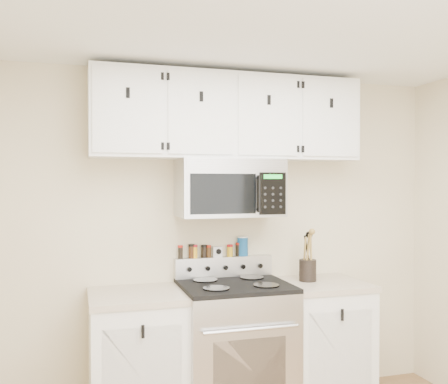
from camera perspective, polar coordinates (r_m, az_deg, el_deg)
name	(u,v)px	position (r m, az deg, el deg)	size (l,w,h in m)	color
back_wall	(222,237)	(3.86, -0.19, -5.13)	(3.50, 0.01, 2.50)	beige
range	(235,348)	(3.73, 1.25, -17.39)	(0.76, 0.65, 1.10)	#B7B7BA
base_cabinet_left	(137,360)	(3.62, -9.90, -18.41)	(0.64, 0.62, 0.92)	white
base_cabinet_right	(321,342)	(4.01, 10.99, -16.46)	(0.64, 0.62, 0.92)	white
microwave	(230,188)	(3.66, 0.66, 0.49)	(0.76, 0.44, 0.42)	#9E9EA3
upper_cabinets	(229,117)	(3.71, 0.53, 8.54)	(2.00, 0.35, 0.62)	white
utensil_crock	(308,268)	(3.88, 9.54, -8.62)	(0.13, 0.13, 0.38)	black
kitchen_timer	(218,252)	(3.83, -0.73, -6.85)	(0.07, 0.06, 0.08)	silver
salt_canister	(243,246)	(3.88, 2.14, -6.19)	(0.08, 0.08, 0.15)	#14508E
spice_jar_0	(180,252)	(3.76, -5.01, -6.83)	(0.04, 0.04, 0.10)	black
spice_jar_1	(192,251)	(3.78, -3.73, -6.75)	(0.05, 0.05, 0.10)	#42230F
spice_jar_2	(195,251)	(3.78, -3.38, -6.78)	(0.04, 0.04, 0.10)	gold
spice_jar_3	(204,251)	(3.80, -2.29, -6.77)	(0.04, 0.04, 0.10)	black
spice_jar_4	(209,251)	(3.81, -1.78, -6.78)	(0.04, 0.04, 0.09)	#41260F
spice_jar_5	(230,250)	(3.86, 0.68, -6.70)	(0.05, 0.05, 0.09)	gold
spice_jar_6	(238,249)	(3.88, 1.66, -6.56)	(0.04, 0.04, 0.10)	black
spice_jar_7	(242,249)	(3.88, 2.05, -6.50)	(0.04, 0.04, 0.11)	#442010
spice_jar_8	(245,249)	(3.89, 2.39, -6.53)	(0.04, 0.04, 0.10)	#C48D17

